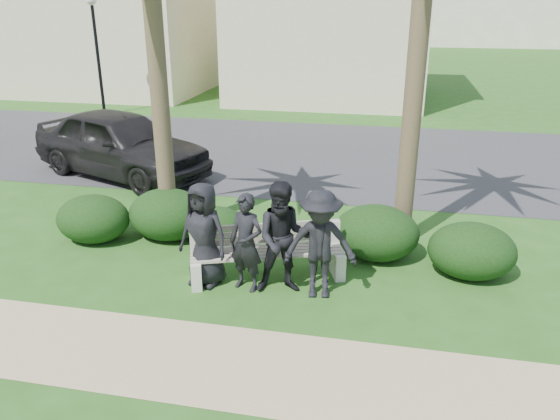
# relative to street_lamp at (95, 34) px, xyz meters

# --- Properties ---
(ground) EXTENTS (160.00, 160.00, 0.00)m
(ground) POSITION_rel_street_lamp_xyz_m (9.00, -12.00, -2.94)
(ground) COLOR #265117
(ground) RESTS_ON ground
(footpath) EXTENTS (30.00, 1.60, 0.01)m
(footpath) POSITION_rel_street_lamp_xyz_m (9.00, -13.80, -2.94)
(footpath) COLOR tan
(footpath) RESTS_ON ground
(asphalt_street) EXTENTS (160.00, 8.00, 0.01)m
(asphalt_street) POSITION_rel_street_lamp_xyz_m (9.00, -4.00, -2.94)
(asphalt_street) COLOR #2D2D30
(asphalt_street) RESTS_ON ground
(stucco_bldg_left) EXTENTS (10.40, 8.40, 7.30)m
(stucco_bldg_left) POSITION_rel_street_lamp_xyz_m (-3.00, 6.00, 0.72)
(stucco_bldg_left) COLOR beige
(stucco_bldg_left) RESTS_ON ground
(stucco_bldg_right) EXTENTS (8.40, 8.40, 7.30)m
(stucco_bldg_right) POSITION_rel_street_lamp_xyz_m (8.00, 6.00, 0.72)
(stucco_bldg_right) COLOR beige
(stucco_bldg_right) RESTS_ON ground
(street_lamp) EXTENTS (0.36, 0.36, 4.29)m
(street_lamp) POSITION_rel_street_lamp_xyz_m (0.00, 0.00, 0.00)
(street_lamp) COLOR black
(street_lamp) RESTS_ON ground
(park_bench) EXTENTS (2.58, 1.33, 0.84)m
(park_bench) POSITION_rel_street_lamp_xyz_m (9.10, -11.54, -2.56)
(park_bench) COLOR #A49B89
(park_bench) RESTS_ON ground
(man_a) EXTENTS (0.90, 0.70, 1.65)m
(man_a) POSITION_rel_street_lamp_xyz_m (8.18, -11.88, -2.12)
(man_a) COLOR black
(man_a) RESTS_ON ground
(man_b) EXTENTS (0.64, 0.52, 1.53)m
(man_b) POSITION_rel_street_lamp_xyz_m (8.85, -11.92, -2.18)
(man_b) COLOR black
(man_b) RESTS_ON ground
(man_c) EXTENTS (0.97, 0.84, 1.74)m
(man_c) POSITION_rel_street_lamp_xyz_m (9.42, -11.87, -2.07)
(man_c) COLOR black
(man_c) RESTS_ON ground
(man_d) EXTENTS (1.16, 0.77, 1.67)m
(man_d) POSITION_rel_street_lamp_xyz_m (9.96, -11.91, -2.11)
(man_d) COLOR black
(man_d) RESTS_ON ground
(hedge_a) EXTENTS (1.35, 1.11, 0.88)m
(hedge_a) POSITION_rel_street_lamp_xyz_m (5.63, -10.73, -2.50)
(hedge_a) COLOR black
(hedge_a) RESTS_ON ground
(hedge_b) EXTENTS (1.46, 1.21, 0.95)m
(hedge_b) POSITION_rel_street_lamp_xyz_m (6.92, -10.33, -2.47)
(hedge_b) COLOR black
(hedge_b) RESTS_ON ground
(hedge_c) EXTENTS (1.11, 0.91, 0.72)m
(hedge_c) POSITION_rel_street_lamp_xyz_m (7.90, -10.46, -2.58)
(hedge_c) COLOR black
(hedge_c) RESTS_ON ground
(hedge_e) EXTENTS (1.46, 1.20, 0.95)m
(hedge_e) POSITION_rel_street_lamp_xyz_m (10.73, -10.40, -2.47)
(hedge_e) COLOR black
(hedge_e) RESTS_ON ground
(hedge_f) EXTENTS (1.38, 1.14, 0.90)m
(hedge_f) POSITION_rel_street_lamp_xyz_m (12.26, -10.76, -2.49)
(hedge_f) COLOR black
(hedge_f) RESTS_ON ground
(car_a) EXTENTS (5.21, 3.57, 1.65)m
(car_a) POSITION_rel_street_lamp_xyz_m (4.30, -6.98, -2.12)
(car_a) COLOR black
(car_a) RESTS_ON ground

